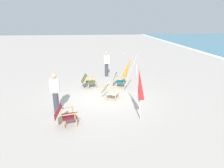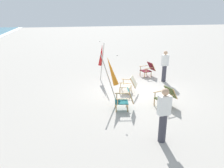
{
  "view_description": "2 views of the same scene",
  "coord_description": "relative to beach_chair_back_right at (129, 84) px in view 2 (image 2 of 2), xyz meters",
  "views": [
    {
      "loc": [
        8.79,
        -0.42,
        3.6
      ],
      "look_at": [
        -0.25,
        0.48,
        0.63
      ],
      "focal_mm": 32.0,
      "sensor_mm": 36.0,
      "label": 1
    },
    {
      "loc": [
        -8.92,
        3.02,
        3.64
      ],
      "look_at": [
        -0.58,
        1.27,
        0.7
      ],
      "focal_mm": 35.0,
      "sensor_mm": 36.0,
      "label": 2
    }
  ],
  "objects": [
    {
      "name": "ground_plane",
      "position": [
        -0.05,
        -0.33,
        -0.42
      ],
      "size": [
        80.0,
        80.0,
        0.0
      ],
      "primitive_type": "plane",
      "color": "#B2AAA0"
    },
    {
      "name": "beach_chair_front_left",
      "position": [
        -1.64,
        0.62,
        0.01
      ],
      "size": [
        0.68,
        0.78,
        0.81
      ],
      "color": "#196066",
      "rests_on": "ground"
    },
    {
      "name": "umbrella_furled_red",
      "position": [
        2.08,
        0.92,
        0.94
      ],
      "size": [
        0.54,
        0.38,
        2.09
      ],
      "color": "#B7B2A8",
      "rests_on": "ground"
    },
    {
      "name": "beach_chair_mid_center",
      "position": [
        2.32,
        -1.79,
        -0.0
      ],
      "size": [
        0.73,
        0.86,
        0.79
      ],
      "color": "maroon",
      "rests_on": "ground"
    },
    {
      "name": "person_by_waterline",
      "position": [
        -3.92,
        0.16,
        0.41
      ],
      "size": [
        0.22,
        0.35,
        1.63
      ],
      "color": "#383842",
      "rests_on": "ground"
    },
    {
      "name": "beach_chair_back_right",
      "position": [
        0.0,
        0.0,
        0.0
      ],
      "size": [
        0.84,
        0.92,
        0.79
      ],
      "color": "beige",
      "rests_on": "ground"
    },
    {
      "name": "beach_chair_back_left",
      "position": [
        -1.68,
        -1.02,
        -0.0
      ],
      "size": [
        0.76,
        0.9,
        0.78
      ],
      "color": "#515B33",
      "rests_on": "ground"
    },
    {
      "name": "umbrella_furled_orange",
      "position": [
        -0.87,
        1.0,
        0.88
      ],
      "size": [
        0.61,
        0.71,
        2.01
      ],
      "color": "#B7B2A8",
      "rests_on": "ground"
    },
    {
      "name": "person_near_chairs",
      "position": [
        1.21,
        -2.24,
        0.41
      ],
      "size": [
        0.22,
        0.34,
        1.63
      ],
      "color": "#383842",
      "rests_on": "ground"
    }
  ]
}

